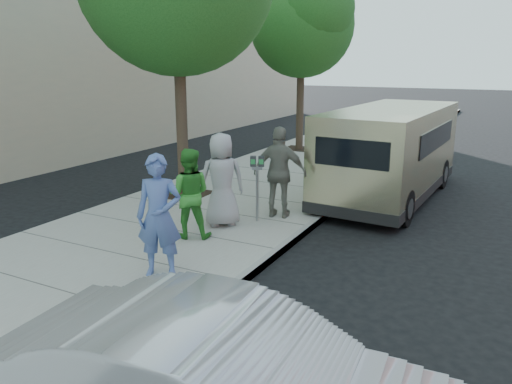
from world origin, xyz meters
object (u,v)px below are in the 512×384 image
at_px(person_gray_shirt, 222,180).
at_px(person_officer, 159,216).
at_px(tree_far, 303,20).
at_px(parking_meter, 257,174).
at_px(person_green_shirt, 189,193).
at_px(person_striped_polo, 280,173).
at_px(van, 392,151).

bearing_deg(person_gray_shirt, person_officer, 56.13).
height_order(tree_far, person_officer, tree_far).
bearing_deg(person_gray_shirt, tree_far, -120.64).
xyz_separation_m(tree_far, parking_meter, (2.62, -8.70, -3.72)).
bearing_deg(person_officer, person_green_shirt, 87.72).
xyz_separation_m(tree_far, person_officer, (2.54, -11.85, -3.76)).
bearing_deg(person_green_shirt, person_striped_polo, -141.76).
distance_m(tree_far, person_officer, 12.69).
relative_size(tree_far, person_striped_polo, 3.28).
xyz_separation_m(person_gray_shirt, person_striped_polo, (0.82, 1.05, 0.03)).
relative_size(van, person_officer, 3.26).
bearing_deg(person_gray_shirt, person_striped_polo, -171.21).
bearing_deg(person_striped_polo, tree_far, -82.14).
xyz_separation_m(van, person_gray_shirt, (-2.46, -4.28, -0.12)).
relative_size(parking_meter, person_gray_shirt, 0.73).
relative_size(tree_far, van, 1.02).
relative_size(parking_meter, person_green_shirt, 0.81).
distance_m(van, person_gray_shirt, 4.94).
distance_m(person_green_shirt, person_striped_polo, 2.20).
bearing_deg(person_officer, parking_meter, 66.05).
bearing_deg(tree_far, person_gray_shirt, -77.22).
relative_size(person_officer, person_striped_polo, 0.99).
bearing_deg(person_gray_shirt, person_green_shirt, 35.10).
distance_m(tree_far, person_striped_polo, 9.49).
bearing_deg(tree_far, person_officer, -77.91).
xyz_separation_m(person_green_shirt, person_gray_shirt, (0.18, 0.90, 0.10)).
distance_m(parking_meter, person_striped_polo, 0.57).
xyz_separation_m(parking_meter, person_officer, (-0.08, -3.16, -0.04)).
distance_m(van, person_green_shirt, 5.82).
relative_size(tree_far, person_officer, 3.32).
xyz_separation_m(parking_meter, person_striped_polo, (0.30, 0.48, -0.03)).
height_order(parking_meter, person_green_shirt, person_green_shirt).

